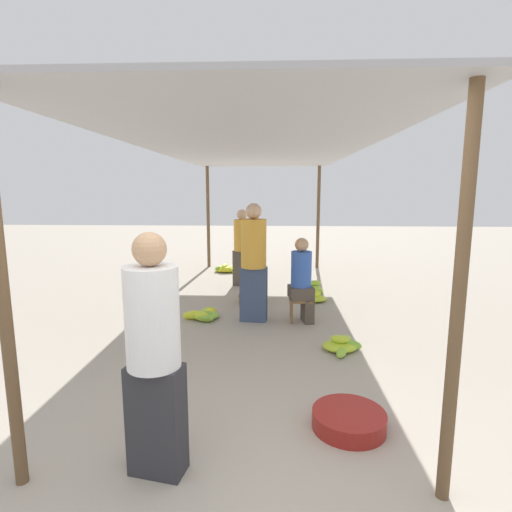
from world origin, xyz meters
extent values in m
cylinder|color=brown|center=(-1.38, 0.30, 1.26)|extent=(0.08, 0.08, 2.53)
cylinder|color=brown|center=(1.38, 0.30, 1.26)|extent=(0.08, 0.08, 2.53)
cylinder|color=brown|center=(-1.38, 7.98, 1.26)|extent=(0.08, 0.08, 2.53)
cylinder|color=brown|center=(1.38, 7.98, 1.26)|extent=(0.08, 0.08, 2.53)
cube|color=#B2B2B7|center=(0.00, 4.14, 2.55)|extent=(3.16, 8.08, 0.04)
cube|color=#2D2D33|center=(-0.49, 0.45, 0.39)|extent=(0.40, 0.27, 0.78)
cylinder|color=white|center=(-0.49, 0.45, 1.11)|extent=(0.42, 0.42, 0.68)
sphere|color=tan|center=(-0.49, 0.45, 1.56)|extent=(0.22, 0.22, 0.22)
cube|color=brown|center=(0.69, 3.73, 0.33)|extent=(0.34, 0.34, 0.04)
cylinder|color=brown|center=(0.56, 3.60, 0.16)|extent=(0.04, 0.04, 0.31)
cylinder|color=brown|center=(0.83, 3.60, 0.16)|extent=(0.04, 0.04, 0.31)
cylinder|color=brown|center=(0.56, 3.87, 0.16)|extent=(0.04, 0.04, 0.31)
cylinder|color=brown|center=(0.83, 3.87, 0.16)|extent=(0.04, 0.04, 0.31)
cube|color=#4C4238|center=(0.79, 3.72, 0.18)|extent=(0.19, 0.32, 0.35)
cube|color=#4C4238|center=(0.69, 3.73, 0.44)|extent=(0.39, 0.39, 0.18)
cylinder|color=#3359B2|center=(0.69, 3.73, 0.79)|extent=(0.35, 0.35, 0.52)
sphere|color=tan|center=(0.69, 3.73, 1.15)|extent=(0.20, 0.20, 0.20)
cylinder|color=maroon|center=(0.92, 1.02, 0.07)|extent=(0.60, 0.60, 0.14)
ellipsoid|color=yellow|center=(-0.69, 3.86, 0.07)|extent=(0.25, 0.30, 0.14)
ellipsoid|color=#A6C72E|center=(-0.73, 3.96, 0.07)|extent=(0.29, 0.28, 0.12)
ellipsoid|color=#BCD02A|center=(-0.78, 3.65, 0.08)|extent=(0.28, 0.23, 0.14)
ellipsoid|color=#80B835|center=(-0.79, 3.66, 0.08)|extent=(0.35, 0.35, 0.09)
ellipsoid|color=#7BB636|center=(-0.75, 3.73, 0.07)|extent=(0.31, 0.31, 0.14)
ellipsoid|color=#82B835|center=(-0.71, 3.62, 0.06)|extent=(0.27, 0.17, 0.11)
ellipsoid|color=#C9D528|center=(-0.91, 3.74, 0.07)|extent=(0.36, 0.22, 0.14)
ellipsoid|color=#7CB636|center=(-0.75, 3.80, 0.05)|extent=(0.44, 0.38, 0.10)
ellipsoid|color=yellow|center=(-0.84, 7.18, 0.08)|extent=(0.34, 0.14, 0.12)
ellipsoid|color=#CAD528|center=(-0.89, 7.31, 0.13)|extent=(0.19, 0.34, 0.14)
ellipsoid|color=#79B536|center=(-0.99, 7.32, 0.09)|extent=(0.32, 0.31, 0.13)
ellipsoid|color=#7CB636|center=(-0.83, 7.27, 0.09)|extent=(0.26, 0.30, 0.13)
ellipsoid|color=#C3D229|center=(-0.74, 7.42, 0.08)|extent=(0.27, 0.33, 0.13)
ellipsoid|color=#BCCF2A|center=(-0.69, 7.26, 0.07)|extent=(0.20, 0.30, 0.13)
ellipsoid|color=#B3CC2C|center=(-0.94, 7.25, 0.08)|extent=(0.28, 0.26, 0.12)
ellipsoid|color=yellow|center=(-0.86, 7.36, 0.05)|extent=(0.54, 0.47, 0.10)
ellipsoid|color=#B0CB2D|center=(1.02, 5.45, 0.16)|extent=(0.26, 0.22, 0.13)
ellipsoid|color=#93BF32|center=(1.10, 5.43, 0.11)|extent=(0.17, 0.25, 0.13)
ellipsoid|color=#8EBD33|center=(1.03, 5.26, 0.10)|extent=(0.33, 0.22, 0.14)
ellipsoid|color=#9CC330|center=(1.00, 5.27, 0.12)|extent=(0.28, 0.35, 0.10)
ellipsoid|color=yellow|center=(0.99, 5.39, 0.09)|extent=(0.23, 0.31, 0.11)
ellipsoid|color=#94C032|center=(1.04, 5.38, 0.19)|extent=(0.35, 0.25, 0.11)
ellipsoid|color=#A3C52F|center=(1.02, 5.39, 0.05)|extent=(0.42, 0.36, 0.10)
ellipsoid|color=#9CC330|center=(1.17, 2.77, 0.08)|extent=(0.30, 0.36, 0.09)
ellipsoid|color=#B2CB2C|center=(1.10, 2.65, 0.14)|extent=(0.25, 0.19, 0.10)
ellipsoid|color=#7DB636|center=(1.23, 2.69, 0.06)|extent=(0.33, 0.23, 0.12)
ellipsoid|color=#88BB34|center=(1.10, 2.49, 0.05)|extent=(0.21, 0.34, 0.09)
ellipsoid|color=#ADCA2D|center=(1.10, 2.66, 0.05)|extent=(0.42, 0.37, 0.10)
ellipsoid|color=yellow|center=(0.89, 4.74, 0.06)|extent=(0.16, 0.34, 0.13)
ellipsoid|color=#BBCF2B|center=(0.89, 4.75, 0.06)|extent=(0.16, 0.33, 0.09)
ellipsoid|color=#7DB636|center=(0.91, 4.78, 0.06)|extent=(0.19, 0.33, 0.11)
ellipsoid|color=#C7D429|center=(1.01, 4.84, 0.12)|extent=(0.31, 0.29, 0.13)
ellipsoid|color=#77B437|center=(0.99, 4.87, 0.07)|extent=(0.29, 0.22, 0.14)
ellipsoid|color=#B6CD2C|center=(1.01, 4.84, 0.05)|extent=(0.44, 0.38, 0.10)
cube|color=olive|center=(-0.12, 4.69, 0.08)|extent=(0.37, 0.37, 0.15)
cube|color=brown|center=(-0.12, 4.69, 0.16)|extent=(0.38, 0.38, 0.02)
cube|color=#4C4238|center=(-0.36, 5.96, 0.36)|extent=(0.39, 0.29, 0.72)
cylinder|color=gold|center=(-0.36, 5.96, 1.04)|extent=(0.42, 0.42, 0.63)
sphere|color=tan|center=(-0.36, 5.96, 1.46)|extent=(0.20, 0.20, 0.20)
cube|color=#384766|center=(-0.01, 3.73, 0.41)|extent=(0.41, 0.26, 0.81)
cylinder|color=gold|center=(-0.01, 3.73, 1.17)|extent=(0.41, 0.41, 0.71)
sphere|color=tan|center=(-0.01, 3.73, 1.64)|extent=(0.23, 0.23, 0.23)
camera|label=1|loc=(0.30, -2.02, 1.93)|focal=28.00mm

